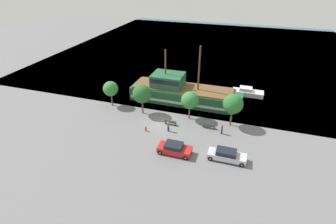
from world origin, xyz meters
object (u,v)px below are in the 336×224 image
Objects in this scene: pedestrian_walking_far at (222,129)px; moored_boat_dockside at (247,92)px; fire_hydrant at (146,129)px; bench_promenade_east at (209,126)px; parked_car_curb_front at (175,149)px; parked_car_curb_mid at (227,155)px; bench_promenade_west at (171,122)px; pirate_ship at (181,92)px; pedestrian_walking_near at (168,126)px.

moored_boat_dockside is at bearing 79.11° from pedestrian_walking_far.
moored_boat_dockside is at bearing 51.80° from fire_hydrant.
fire_hydrant is 9.62m from bench_promenade_east.
parked_car_curb_front is 6.74m from fire_hydrant.
parked_car_curb_front is 2.36× the size of bench_promenade_east.
parked_car_curb_front is 6.73m from parked_car_curb_mid.
parked_car_curb_mid is 7.46m from bench_promenade_east.
parked_car_curb_front is at bearing -33.55° from fire_hydrant.
moored_boat_dockside is 18.13m from bench_promenade_west.
parked_car_curb_mid is (10.04, -14.31, -1.02)m from pirate_ship.
moored_boat_dockside is at bearing 70.71° from bench_promenade_east.
pirate_ship is at bearing 125.06° from parked_car_curb_mid.
pedestrian_walking_near is (0.22, -1.79, 0.39)m from bench_promenade_west.
fire_hydrant is at bearing 166.41° from parked_car_curb_mid.
parked_car_curb_front is at bearing -110.98° from moored_boat_dockside.
pedestrian_walking_far is (8.64, -8.54, -0.97)m from pirate_ship.
pirate_ship is 8.65m from bench_promenade_west.
parked_car_curb_mid reaches higher than fire_hydrant.
bench_promenade_east is at bearing 22.36° from fire_hydrant.
pirate_ship reaches higher than fire_hydrant.
moored_boat_dockside reaches higher than bench_promenade_west.
fire_hydrant is at bearing -162.26° from pedestrian_walking_near.
pedestrian_walking_near is at bearing 17.74° from fire_hydrant.
fire_hydrant is (-13.72, -17.44, -0.18)m from moored_boat_dockside.
parked_car_curb_mid is at bearing -93.98° from moored_boat_dockside.
pedestrian_walking_near reaches higher than pedestrian_walking_far.
bench_promenade_west is 1.09× the size of pedestrian_walking_near.
parked_car_curb_mid reaches higher than bench_promenade_east.
pirate_ship is at bearing 78.74° from fire_hydrant.
pedestrian_walking_far is at bearing 12.92° from pedestrian_walking_near.
parked_car_curb_mid is 10.96m from bench_promenade_west.
pedestrian_walking_far is at bearing -0.18° from bench_promenade_west.
pedestrian_walking_far reaches higher than fire_hydrant.
fire_hydrant is at bearing -128.20° from moored_boat_dockside.
pirate_ship reaches higher than bench_promenade_west.
parked_car_curb_front is 8.39m from pedestrian_walking_far.
parked_car_curb_front is 5.31m from pedestrian_walking_near.
bench_promenade_east is (-3.40, 6.63, -0.29)m from parked_car_curb_mid.
fire_hydrant is at bearing -165.63° from pedestrian_walking_far.
moored_boat_dockside is 3.20× the size of bench_promenade_west.
parked_car_curb_front is at bearing -68.24° from bench_promenade_west.
bench_promenade_west is (0.74, -8.52, -1.31)m from pirate_ship.
pedestrian_walking_far reaches higher than bench_promenade_west.
pirate_ship reaches higher than parked_car_curb_mid.
pedestrian_walking_far reaches higher than parked_car_curb_mid.
parked_car_curb_mid is 9.92m from pedestrian_walking_near.
parked_car_curb_mid is at bearing -31.90° from bench_promenade_west.
bench_promenade_west is (-10.72, -14.62, -0.15)m from moored_boat_dockside.
pirate_ship is 11.99× the size of pedestrian_walking_near.
pirate_ship reaches higher than bench_promenade_east.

